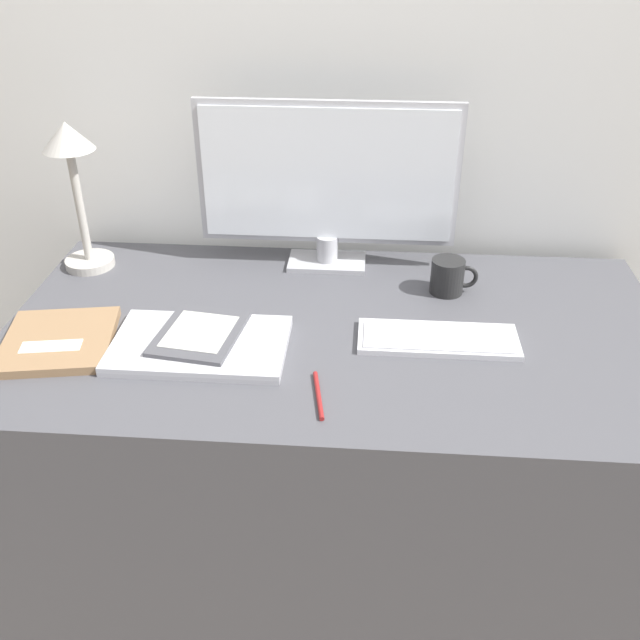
# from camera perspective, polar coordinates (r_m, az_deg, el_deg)

# --- Properties ---
(ground_plane) EXTENTS (10.00, 10.00, 0.00)m
(ground_plane) POSITION_cam_1_polar(r_m,az_deg,el_deg) (1.89, 0.78, -21.62)
(ground_plane) COLOR gray
(wall_back) EXTENTS (3.60, 0.05, 2.40)m
(wall_back) POSITION_cam_1_polar(r_m,az_deg,el_deg) (1.75, 2.40, 20.99)
(wall_back) COLOR silver
(wall_back) RESTS_ON ground_plane
(desk) EXTENTS (1.40, 0.76, 0.72)m
(desk) POSITION_cam_1_polar(r_m,az_deg,el_deg) (1.72, 1.15, -10.83)
(desk) COLOR #4C4C51
(desk) RESTS_ON ground_plane
(monitor) EXTENTS (0.61, 0.11, 0.40)m
(monitor) POSITION_cam_1_polar(r_m,az_deg,el_deg) (1.68, 0.60, 11.02)
(monitor) COLOR #B7B7BC
(monitor) RESTS_ON desk
(keyboard) EXTENTS (0.33, 0.12, 0.01)m
(keyboard) POSITION_cam_1_polar(r_m,az_deg,el_deg) (1.47, 9.42, -1.50)
(keyboard) COLOR silver
(keyboard) RESTS_ON desk
(laptop) EXTENTS (0.35, 0.22, 0.02)m
(laptop) POSITION_cam_1_polar(r_m,az_deg,el_deg) (1.45, -9.58, -1.98)
(laptop) COLOR #BCBCC1
(laptop) RESTS_ON desk
(ereader) EXTENTS (0.18, 0.22, 0.01)m
(ereader) POSITION_cam_1_polar(r_m,az_deg,el_deg) (1.46, -9.61, -1.05)
(ereader) COLOR #4C4C51
(ereader) RESTS_ON laptop
(desk_lamp) EXTENTS (0.12, 0.12, 0.35)m
(desk_lamp) POSITION_cam_1_polar(r_m,az_deg,el_deg) (1.75, -19.13, 11.16)
(desk_lamp) COLOR #BCB7AD
(desk_lamp) RESTS_ON desk
(notebook) EXTENTS (0.25, 0.26, 0.02)m
(notebook) POSITION_cam_1_polar(r_m,az_deg,el_deg) (1.53, -20.19, -1.58)
(notebook) COLOR #93704C
(notebook) RESTS_ON desk
(coffee_mug) EXTENTS (0.11, 0.08, 0.08)m
(coffee_mug) POSITION_cam_1_polar(r_m,az_deg,el_deg) (1.64, 10.23, 3.47)
(coffee_mug) COLOR black
(coffee_mug) RESTS_ON desk
(pen) EXTENTS (0.03, 0.14, 0.01)m
(pen) POSITION_cam_1_polar(r_m,az_deg,el_deg) (1.30, -0.13, -6.03)
(pen) COLOR maroon
(pen) RESTS_ON desk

